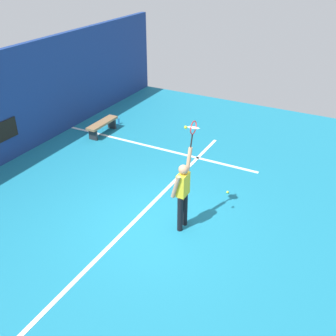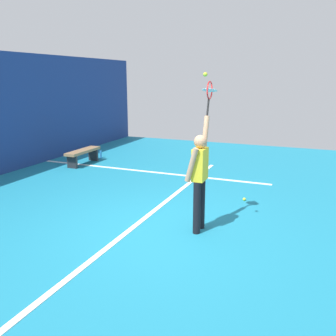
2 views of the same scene
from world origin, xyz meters
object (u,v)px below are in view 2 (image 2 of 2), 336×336
at_px(tennis_player, 200,175).
at_px(tennis_racket, 209,92).
at_px(water_bottle, 101,154).
at_px(tennis_ball, 205,74).
at_px(spare_ball, 244,199).
at_px(court_bench, 83,153).

distance_m(tennis_player, tennis_racket, 1.43).
bearing_deg(water_bottle, tennis_ball, -132.83).
distance_m(tennis_player, tennis_ball, 1.66).
xyz_separation_m(tennis_ball, spare_ball, (2.04, -0.34, -2.63)).
xyz_separation_m(water_bottle, spare_ball, (-2.54, -5.27, -0.09)).
distance_m(tennis_racket, court_bench, 6.05).
height_order(tennis_player, spare_ball, tennis_player).
relative_size(tennis_racket, water_bottle, 2.61).
bearing_deg(tennis_racket, court_bench, 58.16).
distance_m(court_bench, water_bottle, 1.00).
bearing_deg(tennis_player, spare_ball, -12.96).
bearing_deg(tennis_player, tennis_ball, -144.10).
distance_m(tennis_racket, water_bottle, 6.66).
relative_size(court_bench, water_bottle, 5.83).
xyz_separation_m(tennis_racket, spare_ball, (1.44, -0.43, -2.33)).
bearing_deg(tennis_ball, spare_ball, -9.36).
bearing_deg(tennis_ball, tennis_player, 35.90).
bearing_deg(spare_ball, tennis_ball, 170.64).
relative_size(tennis_player, tennis_racket, 3.16).
bearing_deg(tennis_racket, water_bottle, 50.53).
bearing_deg(water_bottle, tennis_player, -132.54).
relative_size(tennis_racket, tennis_ball, 9.21).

